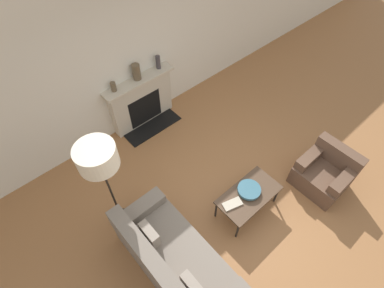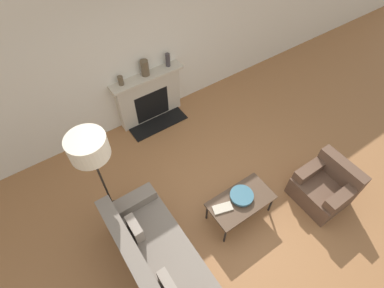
# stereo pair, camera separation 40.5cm
# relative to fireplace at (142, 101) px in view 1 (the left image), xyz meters

# --- Properties ---
(ground_plane) EXTENTS (18.00, 18.00, 0.00)m
(ground_plane) POSITION_rel_fireplace_xyz_m (-0.07, -2.58, -0.50)
(ground_plane) COLOR #99663D
(wall_back) EXTENTS (18.00, 0.06, 2.90)m
(wall_back) POSITION_rel_fireplace_xyz_m (-0.07, 0.15, 0.95)
(wall_back) COLOR silver
(wall_back) RESTS_ON ground_plane
(fireplace) EXTENTS (1.39, 0.59, 1.03)m
(fireplace) POSITION_rel_fireplace_xyz_m (0.00, 0.00, 0.00)
(fireplace) COLOR beige
(fireplace) RESTS_ON ground_plane
(couch) EXTENTS (0.84, 1.88, 0.84)m
(couch) POSITION_rel_fireplace_xyz_m (-1.39, -2.67, -0.18)
(couch) COLOR slate
(couch) RESTS_ON ground_plane
(armchair_near) EXTENTS (0.74, 0.78, 0.74)m
(armchair_near) POSITION_rel_fireplace_xyz_m (1.38, -3.18, -0.22)
(armchair_near) COLOR brown
(armchair_near) RESTS_ON ground_plane
(coffee_table) EXTENTS (0.98, 0.53, 0.45)m
(coffee_table) POSITION_rel_fireplace_xyz_m (0.05, -2.67, -0.10)
(coffee_table) COLOR #4C3828
(coffee_table) RESTS_ON ground_plane
(bowl) EXTENTS (0.35, 0.35, 0.07)m
(bowl) POSITION_rel_fireplace_xyz_m (0.09, -2.63, -0.02)
(bowl) COLOR #38667A
(bowl) RESTS_ON coffee_table
(book) EXTENTS (0.31, 0.22, 0.02)m
(book) POSITION_rel_fireplace_xyz_m (-0.26, -2.62, -0.05)
(book) COLOR #B2A893
(book) RESTS_ON coffee_table
(floor_lamp) EXTENTS (0.49, 0.49, 1.77)m
(floor_lamp) POSITION_rel_fireplace_xyz_m (-1.53, -1.50, 1.04)
(floor_lamp) COLOR black
(floor_lamp) RESTS_ON ground_plane
(mantel_vase_left) EXTENTS (0.09, 0.09, 0.17)m
(mantel_vase_left) POSITION_rel_fireplace_xyz_m (-0.48, 0.02, 0.61)
(mantel_vase_left) COLOR brown
(mantel_vase_left) RESTS_ON fireplace
(mantel_vase_center_left) EXTENTS (0.15, 0.15, 0.29)m
(mantel_vase_center_left) POSITION_rel_fireplace_xyz_m (0.00, 0.02, 0.68)
(mantel_vase_center_left) COLOR brown
(mantel_vase_center_left) RESTS_ON fireplace
(mantel_vase_center_right) EXTENTS (0.09, 0.09, 0.25)m
(mantel_vase_center_right) POSITION_rel_fireplace_xyz_m (0.47, 0.02, 0.66)
(mantel_vase_center_right) COLOR #3D383D
(mantel_vase_center_right) RESTS_ON fireplace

